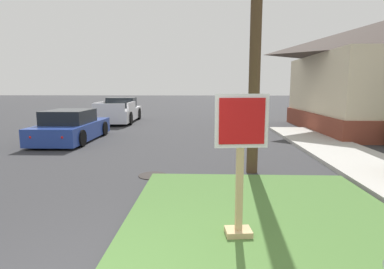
{
  "coord_description": "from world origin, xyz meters",
  "views": [
    {
      "loc": [
        1.13,
        -2.7,
        2.13
      ],
      "look_at": [
        0.87,
        3.99,
        1.12
      ],
      "focal_mm": 29.28,
      "sensor_mm": 36.0,
      "label": 1
    }
  ],
  "objects_px": {
    "stop_sign": "(240,170)",
    "manhole_cover": "(153,176)",
    "pickup_truck_white": "(120,112)",
    "parked_sedan_blue": "(71,127)"
  },
  "relations": [
    {
      "from": "stop_sign",
      "to": "manhole_cover",
      "type": "height_order",
      "value": "stop_sign"
    },
    {
      "from": "pickup_truck_white",
      "to": "stop_sign",
      "type": "bearing_deg",
      "value": -69.11
    },
    {
      "from": "parked_sedan_blue",
      "to": "manhole_cover",
      "type": "bearing_deg",
      "value": -50.26
    },
    {
      "from": "stop_sign",
      "to": "parked_sedan_blue",
      "type": "bearing_deg",
      "value": 125.72
    },
    {
      "from": "stop_sign",
      "to": "pickup_truck_white",
      "type": "relative_size",
      "value": 0.36
    },
    {
      "from": "manhole_cover",
      "to": "pickup_truck_white",
      "type": "bearing_deg",
      "value": 108.68
    },
    {
      "from": "manhole_cover",
      "to": "pickup_truck_white",
      "type": "relative_size",
      "value": 0.13
    },
    {
      "from": "manhole_cover",
      "to": "parked_sedan_blue",
      "type": "height_order",
      "value": "parked_sedan_blue"
    },
    {
      "from": "manhole_cover",
      "to": "parked_sedan_blue",
      "type": "xyz_separation_m",
      "value": [
        -4.09,
        4.92,
        0.53
      ]
    },
    {
      "from": "stop_sign",
      "to": "pickup_truck_white",
      "type": "height_order",
      "value": "stop_sign"
    }
  ]
}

